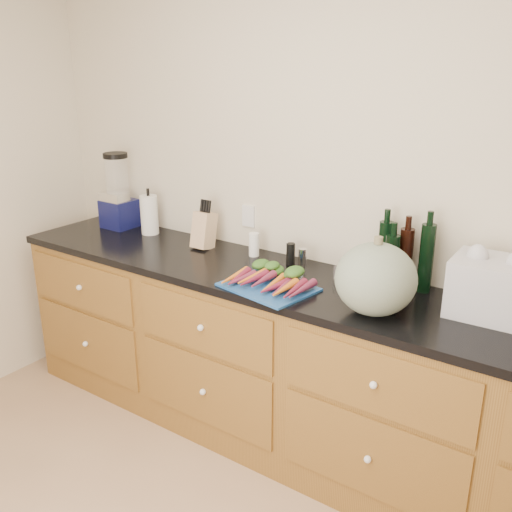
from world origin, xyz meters
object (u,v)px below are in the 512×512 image
Objects in this scene: paper_towel at (149,215)px; squash at (376,279)px; tomato_box at (353,272)px; carrots at (273,279)px; knife_block at (204,230)px; blender_appliance at (118,195)px; cutting_board at (268,287)px.

squash is at bearing -10.45° from paper_towel.
tomato_box is (-0.24, 0.30, -0.12)m from squash.
squash is 1.43× the size of paper_towel.
knife_block is (-0.63, 0.26, 0.07)m from carrots.
blender_appliance is 2.31× the size of knife_block.
knife_block is at bearing 166.59° from squash.
carrots is 2.70× the size of tomato_box.
blender_appliance is 1.98× the size of paper_towel.
blender_appliance is at bearing 178.59° from knife_block.
carrots is at bearing 90.00° from cutting_board.
carrots is (-0.00, 0.04, 0.03)m from cutting_board.
carrots is 1.12m from paper_towel.
cutting_board is 0.87× the size of blender_appliance.
paper_towel reaches higher than carrots.
tomato_box reaches higher than cutting_board.
blender_appliance reaches higher than carrots.
cutting_board is 0.43m from tomato_box.
knife_block is at bearing 157.60° from carrots.
squash is 2.29× the size of tomato_box.
tomato_box is (0.27, 0.33, 0.03)m from cutting_board.
cutting_board is 2.01× the size of knife_block.
knife_block is (0.71, -0.02, -0.10)m from blender_appliance.
carrots is at bearing -133.18° from tomato_box.
cutting_board is 0.54m from squash.
blender_appliance is 1.62m from tomato_box.
paper_towel is 0.45m from knife_block.
tomato_box is at bearing 50.35° from cutting_board.
tomato_box is (0.91, 0.03, -0.07)m from knife_block.
knife_block is (-0.63, 0.30, 0.10)m from cutting_board.
squash is at bearing -8.93° from blender_appliance.
squash reaches higher than paper_towel.
paper_towel is at bearing 163.48° from cutting_board.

